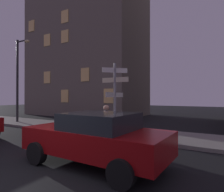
% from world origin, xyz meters
% --- Properties ---
extents(ground_plane, '(80.00, 80.00, 0.00)m').
position_xyz_m(ground_plane, '(0.00, 0.00, 0.00)').
color(ground_plane, black).
extents(sidewalk_kerb, '(40.00, 2.88, 0.14)m').
position_xyz_m(sidewalk_kerb, '(0.00, 6.46, 0.07)').
color(sidewalk_kerb, gray).
rests_on(sidewalk_kerb, ground_plane).
extents(signpost, '(1.48, 1.70, 3.45)m').
position_xyz_m(signpost, '(-0.69, 5.89, 2.16)').
color(signpost, gray).
rests_on(signpost, sidewalk_kerb).
extents(street_lamp, '(1.37, 0.28, 5.89)m').
position_xyz_m(street_lamp, '(-8.75, 6.11, 3.60)').
color(street_lamp, '#2D2D30').
rests_on(street_lamp, sidewalk_kerb).
extents(car_side_parked, '(4.34, 2.15, 1.47)m').
position_xyz_m(car_side_parked, '(0.87, 2.05, 0.78)').
color(car_side_parked, maroon).
rests_on(car_side_parked, ground_plane).
extents(cyclist, '(1.82, 0.33, 1.61)m').
position_xyz_m(cyclist, '(0.07, 3.79, 0.75)').
color(cyclist, black).
rests_on(cyclist, ground_plane).
extents(building_left_block, '(12.20, 6.72, 14.38)m').
position_xyz_m(building_left_block, '(-9.16, 14.49, 7.19)').
color(building_left_block, '#6B6056').
rests_on(building_left_block, ground_plane).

